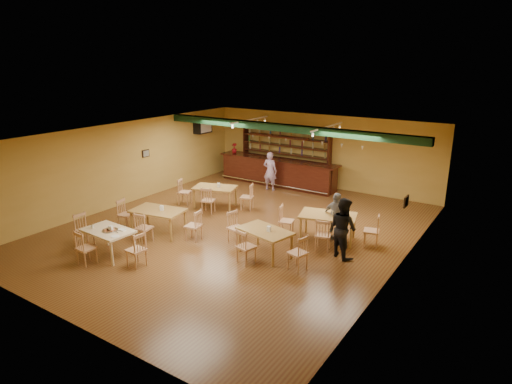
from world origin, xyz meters
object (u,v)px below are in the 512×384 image
Objects in this scene: dining_table_b at (328,227)px; dining_table_c at (159,222)px; bar_counter at (278,172)px; patron_right_a at (343,228)px; near_table at (109,242)px; dining_table_d at (265,243)px; patron_bar at (270,171)px; dining_table_a at (215,197)px.

dining_table_b is 1.03× the size of dining_table_c.
patron_right_a reaches higher than bar_counter.
bar_counter is 8.57m from near_table.
bar_counter is 3.36× the size of dining_table_b.
dining_table_d is at bearing -62.09° from bar_counter.
dining_table_b is 0.97× the size of patron_right_a.
dining_table_d is at bearing -1.80° from dining_table_c.
patron_bar is (0.39, 7.73, 0.42)m from near_table.
dining_table_c is 0.99× the size of patron_bar.
near_table is at bearing -152.09° from dining_table_b.
dining_table_d is at bearing -132.85° from dining_table_b.
bar_counter is 3.63× the size of dining_table_a.
patron_right_a is at bearing 35.58° from near_table.
dining_table_c is at bearing -158.88° from dining_table_d.
dining_table_a reaches higher than dining_table_d.
dining_table_c is at bearing 92.11° from near_table.
patron_bar is (0.13, -0.83, 0.23)m from bar_counter.
patron_bar reaches higher than dining_table_c.
patron_right_a reaches higher than dining_table_b.
dining_table_a is 0.95× the size of dining_table_c.
dining_table_c is 3.56m from dining_table_d.
dining_table_c is 1.14× the size of near_table.
near_table is at bearing 59.89° from patron_right_a.
dining_table_a is 1.02× the size of dining_table_d.
patron_bar reaches higher than dining_table_b.
patron_bar is at bearing 60.66° from dining_table_a.
bar_counter is 3.41× the size of patron_bar.
bar_counter is 0.87m from patron_bar.
near_table reaches higher than dining_table_d.
dining_table_a is at bearing 83.64° from dining_table_c.
dining_table_c is (-0.23, -6.72, -0.17)m from bar_counter.
dining_table_c is 1.84m from near_table.
near_table is at bearing -91.71° from bar_counter.
patron_bar is (-4.16, 3.51, 0.39)m from dining_table_b.
dining_table_b reaches higher than dining_table_d.
dining_table_a is 3.01m from dining_table_c.
bar_counter is at bearing 119.72° from dining_table_b.
bar_counter is 3.75m from dining_table_a.
patron_bar is at bearing 124.84° from dining_table_b.
dining_table_a is at bearing 157.56° from dining_table_b.
bar_counter is 3.69× the size of dining_table_d.
dining_table_a is at bearing 12.85° from patron_right_a.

